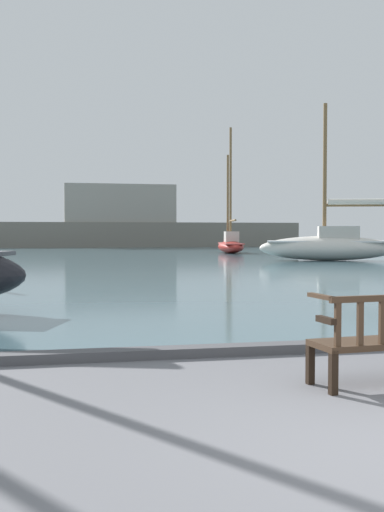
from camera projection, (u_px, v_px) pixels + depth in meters
The scene contains 5 objects.
harbor_water at pixel (92, 253), 47.29m from camera, with size 100.00×80.00×0.08m, color #476670.
quay_edge_kerb at pixel (268, 349), 8.04m from camera, with size 40.00×0.30×0.12m, color #4C4C50.
sailboat_distant_harbor at pixel (329, 245), 32.88m from camera, with size 7.27×4.10×8.02m.
sailboat_mid_starboard at pixel (231, 243), 45.13m from camera, with size 2.57×7.07×8.82m.
far_breakwater at pixel (90, 227), 61.99m from camera, with size 43.23×2.40×6.56m.
Camera 1 is at (-2.60, -3.77, 1.52)m, focal length 45.00 mm.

